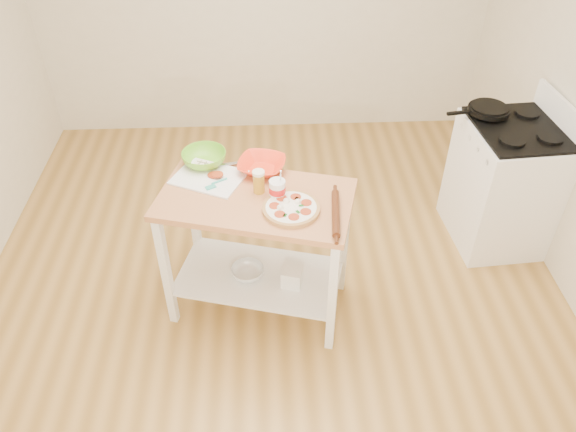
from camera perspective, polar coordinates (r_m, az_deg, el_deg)
The scene contains 15 objects.
room_shell at distance 3.07m, azimuth -2.18°, elevation 9.94°, with size 4.04×4.54×2.74m.
prep_island at distance 3.39m, azimuth -3.18°, elevation -1.45°, with size 1.23×0.87×0.90m.
gas_stove at distance 4.34m, azimuth 21.01°, elevation 3.07°, with size 0.65×0.74×1.11m.
skillet at distance 4.17m, azimuth 19.63°, elevation 10.14°, with size 0.45×0.28×0.03m.
pizza at distance 3.12m, azimuth 0.30°, elevation 0.81°, with size 0.32×0.32×0.05m.
cutting_board at distance 3.41m, azimuth -8.03°, elevation 3.99°, with size 0.49×0.44×0.04m.
spatula at distance 3.33m, azimuth -7.39°, elevation 3.26°, with size 0.13×0.12×0.01m.
knife at distance 3.47m, azimuth -7.70°, elevation 5.00°, with size 0.27×0.08×0.01m.
orange_bowl at distance 3.42m, azimuth -2.69°, elevation 5.13°, with size 0.28×0.28×0.07m, color #FE3E1D.
green_bowl at distance 3.51m, azimuth -8.51°, elevation 5.83°, with size 0.27×0.27×0.09m, color #6CBB28.
beer_pint at distance 3.23m, azimuth -2.99°, elevation 3.52°, with size 0.07×0.07×0.14m.
yogurt_tub at distance 3.19m, azimuth -1.10°, elevation 2.74°, with size 0.10×0.10×0.20m.
rolling_pin at distance 3.08m, azimuth 4.87°, elevation 0.25°, with size 0.04×0.04×0.38m, color #512612.
shelf_glass_bowl at distance 3.63m, azimuth -4.13°, elevation -5.69°, with size 0.21×0.21×0.07m, color silver.
shelf_bin at distance 3.55m, azimuth 0.42°, elevation -6.21°, with size 0.12×0.12×0.12m, color white.
Camera 1 is at (-0.01, -2.68, 2.86)m, focal length 35.00 mm.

